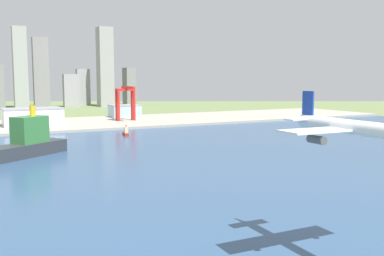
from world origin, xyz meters
name	(u,v)px	position (x,y,z in m)	size (l,w,h in m)	color
ground_plane	(107,151)	(0.00, 300.00, 0.00)	(2400.00, 2400.00, 0.00)	#647848
water_bay	(137,166)	(0.00, 240.00, 0.07)	(840.00, 360.00, 0.15)	#2D4C70
industrial_pier	(56,125)	(0.00, 490.00, 1.25)	(840.00, 140.00, 2.50)	#9C988A
airplane_landing	(352,128)	(3.19, 87.14, 37.52)	(40.00, 42.62, 12.88)	silver
container_barge	(27,142)	(-51.57, 305.04, 9.53)	(57.22, 46.70, 32.72)	#2D3338
tugboat_small	(126,132)	(40.22, 376.40, 2.89)	(6.34, 16.75, 9.64)	#B22D1E
port_crane_red	(126,96)	(78.79, 487.04, 30.62)	(21.26, 40.02, 39.76)	red
warehouse_main	(33,117)	(-24.15, 483.98, 11.47)	(58.93, 35.31, 17.90)	white
warehouse_annex	(125,111)	(93.51, 534.85, 10.28)	(36.82, 26.81, 15.52)	#99BCD1
distant_skyline	(40,74)	(33.48, 812.86, 58.53)	(363.12, 73.16, 144.64)	#A3A7AC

